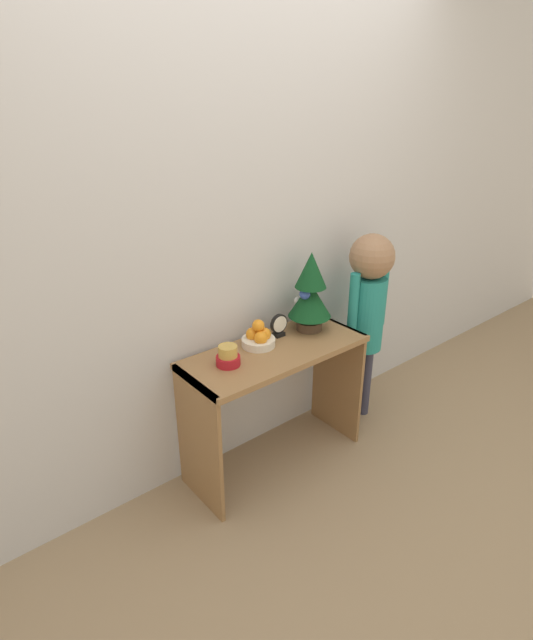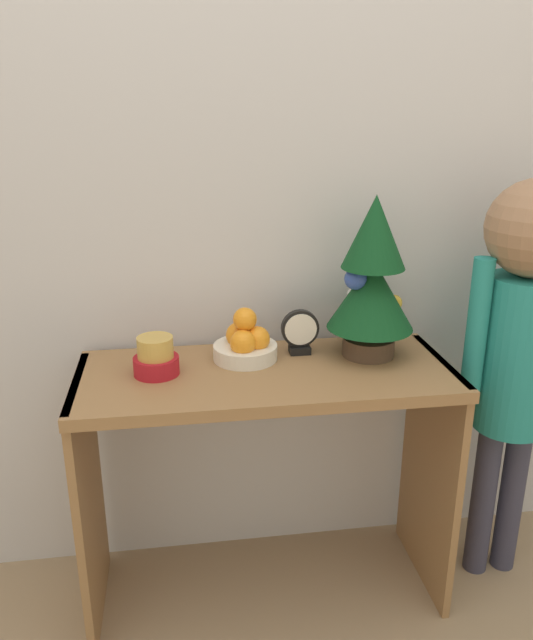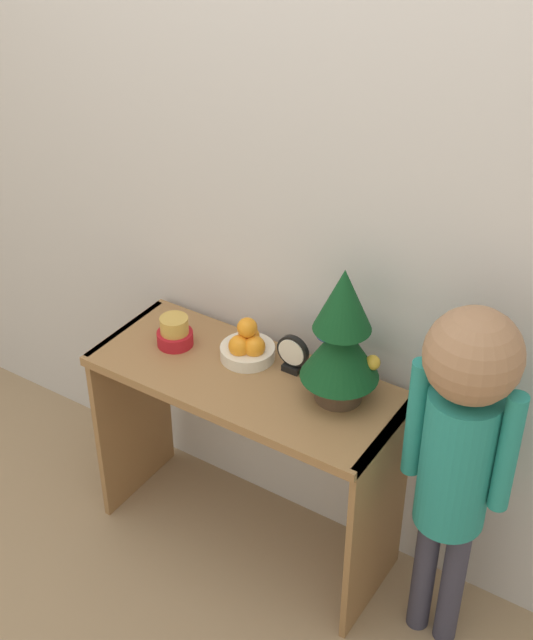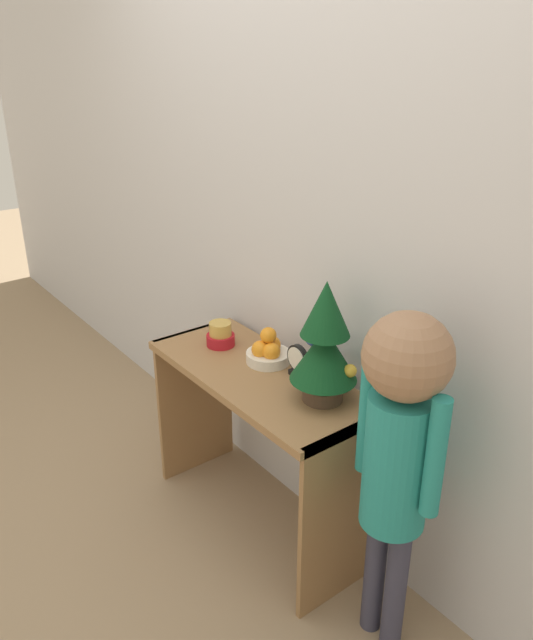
% 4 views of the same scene
% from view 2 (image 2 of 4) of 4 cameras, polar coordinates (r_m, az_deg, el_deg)
% --- Properties ---
extents(back_wall, '(7.00, 0.05, 2.50)m').
position_cam_2_polar(back_wall, '(1.68, -1.31, 17.04)').
color(back_wall, silver).
rests_on(back_wall, ground_plane).
extents(console_table, '(0.95, 0.40, 0.68)m').
position_cam_2_polar(console_table, '(1.64, -0.04, -9.96)').
color(console_table, olive).
rests_on(console_table, ground_plane).
extents(mini_tree, '(0.22, 0.22, 0.42)m').
position_cam_2_polar(mini_tree, '(1.61, 9.63, 3.84)').
color(mini_tree, '#4C3828').
rests_on(mini_tree, console_table).
extents(fruit_bowl, '(0.17, 0.17, 0.14)m').
position_cam_2_polar(fruit_bowl, '(1.62, -1.92, -2.14)').
color(fruit_bowl, silver).
rests_on(fruit_bowl, console_table).
extents(singing_bowl, '(0.11, 0.11, 0.10)m').
position_cam_2_polar(singing_bowl, '(1.55, -10.08, -3.44)').
color(singing_bowl, '#AD1923').
rests_on(singing_bowl, console_table).
extents(desk_clock, '(0.10, 0.04, 0.12)m').
position_cam_2_polar(desk_clock, '(1.65, 3.08, -1.13)').
color(desk_clock, black).
rests_on(desk_clock, console_table).
extents(child_figure, '(0.30, 0.25, 1.14)m').
position_cam_2_polar(child_figure, '(1.75, 22.34, -0.29)').
color(child_figure, '#38384C').
rests_on(child_figure, ground_plane).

